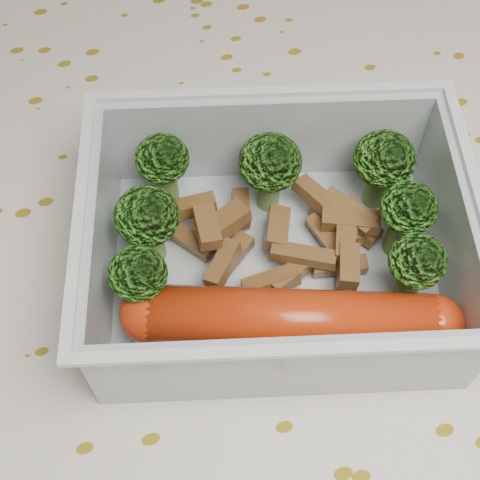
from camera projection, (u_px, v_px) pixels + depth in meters
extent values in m
cube|color=brown|center=(248.00, 290.00, 0.41)|extent=(1.40, 0.90, 0.04)
cube|color=silver|center=(248.00, 271.00, 0.39)|extent=(1.46, 0.96, 0.01)
cube|color=silver|center=(275.00, 272.00, 0.38)|extent=(0.22, 0.18, 0.00)
cube|color=silver|center=(269.00, 139.00, 0.39)|extent=(0.19, 0.05, 0.06)
cube|color=silver|center=(288.00, 367.00, 0.32)|extent=(0.19, 0.05, 0.06)
cube|color=silver|center=(451.00, 234.00, 0.35)|extent=(0.04, 0.13, 0.06)
cube|color=silver|center=(102.00, 248.00, 0.35)|extent=(0.04, 0.13, 0.06)
cube|color=silver|center=(270.00, 92.00, 0.36)|extent=(0.20, 0.05, 0.00)
cube|color=silver|center=(294.00, 351.00, 0.29)|extent=(0.20, 0.05, 0.00)
cube|color=silver|center=(479.00, 198.00, 0.33)|extent=(0.04, 0.14, 0.00)
cube|color=silver|center=(79.00, 213.00, 0.32)|extent=(0.04, 0.14, 0.00)
cylinder|color=#608C3F|center=(166.00, 186.00, 0.39)|extent=(0.02, 0.02, 0.03)
ellipsoid|color=#499029|center=(162.00, 159.00, 0.37)|extent=(0.03, 0.03, 0.03)
cylinder|color=#608C3F|center=(269.00, 190.00, 0.39)|extent=(0.02, 0.02, 0.03)
ellipsoid|color=#499029|center=(270.00, 162.00, 0.37)|extent=(0.04, 0.04, 0.03)
cylinder|color=#608C3F|center=(376.00, 187.00, 0.39)|extent=(0.02, 0.02, 0.03)
ellipsoid|color=#499029|center=(385.00, 159.00, 0.37)|extent=(0.04, 0.04, 0.03)
cylinder|color=#608C3F|center=(152.00, 242.00, 0.37)|extent=(0.02, 0.02, 0.03)
ellipsoid|color=#499029|center=(147.00, 216.00, 0.35)|extent=(0.04, 0.04, 0.03)
cylinder|color=#608C3F|center=(399.00, 234.00, 0.37)|extent=(0.02, 0.02, 0.03)
ellipsoid|color=#499029|center=(409.00, 208.00, 0.35)|extent=(0.03, 0.03, 0.03)
cylinder|color=#608C3F|center=(144.00, 297.00, 0.35)|extent=(0.02, 0.02, 0.03)
ellipsoid|color=#499029|center=(138.00, 274.00, 0.33)|extent=(0.03, 0.03, 0.03)
cylinder|color=#608C3F|center=(407.00, 285.00, 0.36)|extent=(0.02, 0.02, 0.03)
ellipsoid|color=#499029|center=(418.00, 261.00, 0.34)|extent=(0.03, 0.03, 0.03)
cube|color=brown|center=(303.00, 255.00, 0.37)|extent=(0.04, 0.02, 0.01)
cube|color=brown|center=(290.00, 275.00, 0.37)|extent=(0.03, 0.02, 0.01)
cube|color=brown|center=(234.00, 253.00, 0.38)|extent=(0.03, 0.02, 0.01)
cube|color=brown|center=(188.00, 239.00, 0.38)|extent=(0.03, 0.03, 0.01)
cube|color=brown|center=(348.00, 236.00, 0.38)|extent=(0.02, 0.01, 0.01)
cube|color=brown|center=(277.00, 228.00, 0.37)|extent=(0.02, 0.03, 0.01)
cube|color=brown|center=(348.00, 266.00, 0.36)|extent=(0.02, 0.03, 0.01)
cube|color=brown|center=(357.00, 227.00, 0.39)|extent=(0.03, 0.03, 0.01)
cube|color=brown|center=(241.00, 208.00, 0.39)|extent=(0.01, 0.03, 0.01)
cube|color=brown|center=(223.00, 265.00, 0.36)|extent=(0.03, 0.03, 0.01)
cube|color=brown|center=(223.00, 224.00, 0.37)|extent=(0.03, 0.03, 0.01)
cube|color=brown|center=(327.00, 237.00, 0.38)|extent=(0.02, 0.03, 0.01)
cube|color=brown|center=(331.00, 221.00, 0.39)|extent=(0.02, 0.03, 0.01)
cube|color=brown|center=(195.00, 206.00, 0.38)|extent=(0.02, 0.01, 0.01)
cube|color=brown|center=(271.00, 282.00, 0.37)|extent=(0.03, 0.01, 0.01)
cube|color=brown|center=(351.00, 221.00, 0.38)|extent=(0.03, 0.02, 0.01)
cube|color=brown|center=(347.00, 220.00, 0.38)|extent=(0.02, 0.03, 0.01)
cube|color=brown|center=(340.00, 266.00, 0.37)|extent=(0.03, 0.02, 0.01)
cube|color=brown|center=(348.00, 211.00, 0.38)|extent=(0.03, 0.04, 0.01)
cube|color=brown|center=(345.00, 233.00, 0.37)|extent=(0.02, 0.04, 0.01)
cube|color=brown|center=(314.00, 194.00, 0.39)|extent=(0.02, 0.03, 0.01)
cube|color=brown|center=(207.00, 227.00, 0.36)|extent=(0.01, 0.03, 0.01)
cylinder|color=#AD290A|center=(291.00, 319.00, 0.34)|extent=(0.15, 0.07, 0.03)
sphere|color=#AD290A|center=(434.00, 324.00, 0.34)|extent=(0.03, 0.03, 0.03)
sphere|color=#AD290A|center=(150.00, 314.00, 0.34)|extent=(0.03, 0.03, 0.03)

